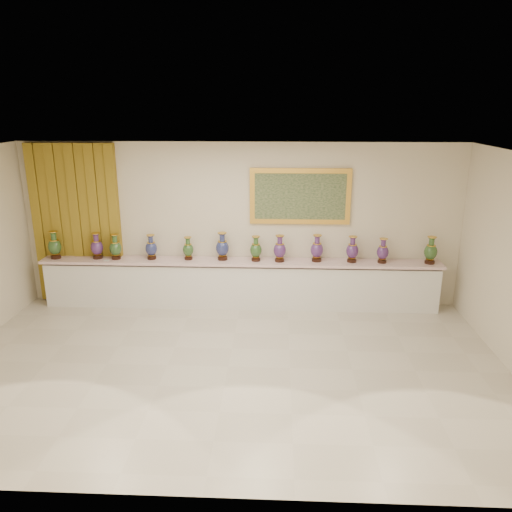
{
  "coord_description": "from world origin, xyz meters",
  "views": [
    {
      "loc": [
        0.7,
        -6.39,
        3.63
      ],
      "look_at": [
        0.32,
        1.7,
        1.16
      ],
      "focal_mm": 35.0,
      "sensor_mm": 36.0,
      "label": 1
    }
  ],
  "objects_px": {
    "vase_0": "(55,246)",
    "vase_1": "(97,247)",
    "vase_2": "(115,248)",
    "counter": "(240,284)"
  },
  "relations": [
    {
      "from": "vase_2",
      "to": "vase_0",
      "type": "bearing_deg",
      "value": -179.42
    },
    {
      "from": "vase_1",
      "to": "vase_2",
      "type": "relative_size",
      "value": 1.03
    },
    {
      "from": "vase_0",
      "to": "vase_2",
      "type": "relative_size",
      "value": 1.1
    },
    {
      "from": "counter",
      "to": "vase_2",
      "type": "bearing_deg",
      "value": -179.29
    },
    {
      "from": "counter",
      "to": "vase_0",
      "type": "distance_m",
      "value": 3.47
    },
    {
      "from": "counter",
      "to": "vase_0",
      "type": "relative_size",
      "value": 14.18
    },
    {
      "from": "vase_0",
      "to": "vase_1",
      "type": "distance_m",
      "value": 0.77
    },
    {
      "from": "vase_2",
      "to": "counter",
      "type": "bearing_deg",
      "value": 0.71
    },
    {
      "from": "vase_0",
      "to": "vase_1",
      "type": "height_order",
      "value": "vase_0"
    },
    {
      "from": "counter",
      "to": "vase_2",
      "type": "relative_size",
      "value": 15.57
    }
  ]
}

